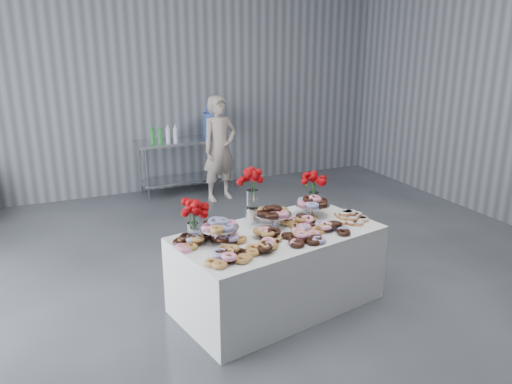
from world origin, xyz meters
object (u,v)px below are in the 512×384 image
Objects in this scene: prep_table at (183,157)px; person at (220,149)px; display_table at (278,269)px; water_jug at (212,122)px.

person is at bearing -49.62° from prep_table.
display_table is 3.83m from prep_table.
water_jug is at bearing 69.03° from person.
water_jug reaches higher than display_table.
water_jug is at bearing -0.00° from prep_table.
person is at bearing -96.52° from water_jug.
prep_table is at bearing 115.94° from person.
prep_table is at bearing 87.42° from display_table.
display_table is 3.96m from water_jug.
prep_table is 0.71m from person.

